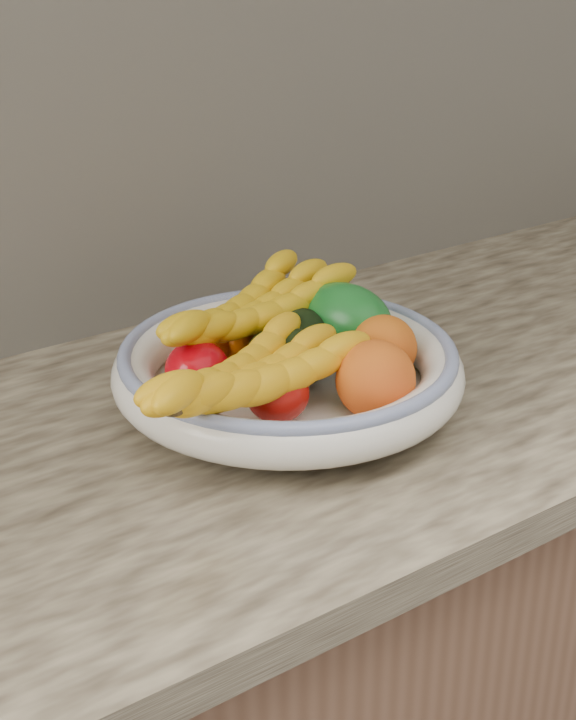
# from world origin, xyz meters

# --- Properties ---
(kitchen_counter) EXTENTS (2.44, 0.66, 1.40)m
(kitchen_counter) POSITION_xyz_m (0.00, 1.69, 0.46)
(kitchen_counter) COLOR brown
(kitchen_counter) RESTS_ON ground
(fruit_bowl) EXTENTS (0.39, 0.39, 0.08)m
(fruit_bowl) POSITION_xyz_m (0.00, 1.66, 0.95)
(fruit_bowl) COLOR white
(fruit_bowl) RESTS_ON kitchen_counter
(clementine_back_left) EXTENTS (0.06, 0.06, 0.05)m
(clementine_back_left) POSITION_xyz_m (-0.05, 1.75, 0.95)
(clementine_back_left) COLOR #E85204
(clementine_back_left) RESTS_ON fruit_bowl
(clementine_back_right) EXTENTS (0.07, 0.07, 0.05)m
(clementine_back_right) POSITION_xyz_m (0.02, 1.77, 0.95)
(clementine_back_right) COLOR #E86404
(clementine_back_right) RESTS_ON fruit_bowl
(clementine_back_mid) EXTENTS (0.05, 0.05, 0.04)m
(clementine_back_mid) POSITION_xyz_m (-0.01, 1.74, 0.95)
(clementine_back_mid) COLOR #DD6104
(clementine_back_mid) RESTS_ON fruit_bowl
(clementine_extra) EXTENTS (0.05, 0.05, 0.04)m
(clementine_extra) POSITION_xyz_m (0.02, 1.76, 0.95)
(clementine_extra) COLOR #F26005
(clementine_extra) RESTS_ON fruit_bowl
(tomato_left) EXTENTS (0.09, 0.09, 0.06)m
(tomato_left) POSITION_xyz_m (-0.10, 1.69, 0.96)
(tomato_left) COLOR #C0030E
(tomato_left) RESTS_ON fruit_bowl
(tomato_near_left) EXTENTS (0.08, 0.08, 0.06)m
(tomato_near_left) POSITION_xyz_m (-0.06, 1.60, 0.96)
(tomato_near_left) COLOR #A40F0B
(tomato_near_left) RESTS_ON fruit_bowl
(avocado_center) EXTENTS (0.11, 0.12, 0.07)m
(avocado_center) POSITION_xyz_m (-0.00, 1.66, 0.96)
(avocado_center) COLOR black
(avocado_center) RESTS_ON fruit_bowl
(avocado_right) EXTENTS (0.12, 0.12, 0.07)m
(avocado_right) POSITION_xyz_m (0.04, 1.69, 0.96)
(avocado_right) COLOR black
(avocado_right) RESTS_ON fruit_bowl
(green_mango) EXTENTS (0.13, 0.15, 0.11)m
(green_mango) POSITION_xyz_m (0.10, 1.68, 0.98)
(green_mango) COLOR #10591B
(green_mango) RESTS_ON fruit_bowl
(peach_front) EXTENTS (0.11, 0.11, 0.08)m
(peach_front) POSITION_xyz_m (0.04, 1.56, 0.97)
(peach_front) COLOR orange
(peach_front) RESTS_ON fruit_bowl
(peach_right) EXTENTS (0.09, 0.09, 0.07)m
(peach_right) POSITION_xyz_m (0.10, 1.61, 0.97)
(peach_right) COLOR orange
(peach_right) RESTS_ON fruit_bowl
(banana_bunch_back) EXTENTS (0.33, 0.20, 0.09)m
(banana_bunch_back) POSITION_xyz_m (-0.00, 1.73, 0.99)
(banana_bunch_back) COLOR yellow
(banana_bunch_back) RESTS_ON fruit_bowl
(banana_bunch_front) EXTENTS (0.33, 0.21, 0.08)m
(banana_bunch_front) POSITION_xyz_m (-0.09, 1.60, 0.98)
(banana_bunch_front) COLOR yellow
(banana_bunch_front) RESTS_ON fruit_bowl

